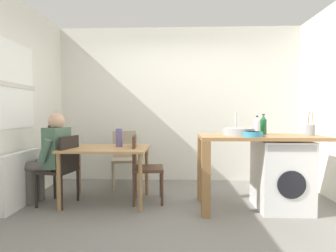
{
  "coord_description": "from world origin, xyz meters",
  "views": [
    {
      "loc": [
        -0.02,
        -2.96,
        1.19
      ],
      "look_at": [
        -0.14,
        0.45,
        1.03
      ],
      "focal_mm": 28.05,
      "sensor_mm": 36.0,
      "label": 1
    }
  ],
  "objects_px": {
    "seated_person": "(51,153)",
    "chair_spare_by_wall": "(124,155)",
    "washing_machine": "(281,175)",
    "chair_opposite": "(142,164)",
    "utensil_crock": "(310,130)",
    "dining_table": "(106,155)",
    "bottle_squat_brown": "(263,125)",
    "vase": "(119,138)",
    "bottle_tall_green": "(257,126)",
    "mixing_bowl": "(253,134)",
    "chair_person_seat": "(62,166)"
  },
  "relations": [
    {
      "from": "seated_person",
      "to": "chair_spare_by_wall",
      "type": "bearing_deg",
      "value": -31.45
    },
    {
      "from": "seated_person",
      "to": "washing_machine",
      "type": "xyz_separation_m",
      "value": [
        2.94,
        -0.08,
        -0.24
      ]
    },
    {
      "from": "chair_opposite",
      "to": "chair_spare_by_wall",
      "type": "distance_m",
      "value": 0.83
    },
    {
      "from": "utensil_crock",
      "to": "washing_machine",
      "type": "bearing_deg",
      "value": -171.9
    },
    {
      "from": "dining_table",
      "to": "chair_spare_by_wall",
      "type": "distance_m",
      "value": 0.79
    },
    {
      "from": "seated_person",
      "to": "bottle_squat_brown",
      "type": "height_order",
      "value": "seated_person"
    },
    {
      "from": "chair_spare_by_wall",
      "to": "vase",
      "type": "xyz_separation_m",
      "value": [
        0.07,
        -0.67,
        0.35
      ]
    },
    {
      "from": "vase",
      "to": "chair_opposite",
      "type": "bearing_deg",
      "value": -10.08
    },
    {
      "from": "dining_table",
      "to": "utensil_crock",
      "type": "xyz_separation_m",
      "value": [
        2.6,
        -0.11,
        0.35
      ]
    },
    {
      "from": "washing_machine",
      "to": "dining_table",
      "type": "bearing_deg",
      "value": 175.84
    },
    {
      "from": "dining_table",
      "to": "chair_spare_by_wall",
      "type": "height_order",
      "value": "chair_spare_by_wall"
    },
    {
      "from": "chair_opposite",
      "to": "bottle_tall_green",
      "type": "height_order",
      "value": "bottle_tall_green"
    },
    {
      "from": "chair_opposite",
      "to": "vase",
      "type": "bearing_deg",
      "value": -106.2
    },
    {
      "from": "washing_machine",
      "to": "vase",
      "type": "distance_m",
      "value": 2.14
    },
    {
      "from": "utensil_crock",
      "to": "bottle_squat_brown",
      "type": "bearing_deg",
      "value": 167.89
    },
    {
      "from": "seated_person",
      "to": "dining_table",
      "type": "bearing_deg",
      "value": -72.05
    },
    {
      "from": "washing_machine",
      "to": "mixing_bowl",
      "type": "xyz_separation_m",
      "value": [
        -0.41,
        -0.2,
        0.52
      ]
    },
    {
      "from": "seated_person",
      "to": "bottle_squat_brown",
      "type": "bearing_deg",
      "value": -76.94
    },
    {
      "from": "chair_person_seat",
      "to": "washing_machine",
      "type": "xyz_separation_m",
      "value": [
        2.78,
        -0.05,
        -0.08
      ]
    },
    {
      "from": "washing_machine",
      "to": "chair_opposite",
      "type": "bearing_deg",
      "value": 173.36
    },
    {
      "from": "dining_table",
      "to": "seated_person",
      "type": "height_order",
      "value": "seated_person"
    },
    {
      "from": "chair_opposite",
      "to": "mixing_bowl",
      "type": "distance_m",
      "value": 1.47
    },
    {
      "from": "dining_table",
      "to": "chair_opposite",
      "type": "height_order",
      "value": "chair_opposite"
    },
    {
      "from": "chair_spare_by_wall",
      "to": "chair_opposite",
      "type": "bearing_deg",
      "value": 105.75
    },
    {
      "from": "dining_table",
      "to": "mixing_bowl",
      "type": "height_order",
      "value": "mixing_bowl"
    },
    {
      "from": "utensil_crock",
      "to": "dining_table",
      "type": "bearing_deg",
      "value": 177.58
    },
    {
      "from": "bottle_tall_green",
      "to": "bottle_squat_brown",
      "type": "xyz_separation_m",
      "value": [
        0.11,
        0.08,
        0.01
      ]
    },
    {
      "from": "dining_table",
      "to": "washing_machine",
      "type": "xyz_separation_m",
      "value": [
        2.23,
        -0.16,
        -0.21
      ]
    },
    {
      "from": "washing_machine",
      "to": "mixing_bowl",
      "type": "height_order",
      "value": "mixing_bowl"
    },
    {
      "from": "chair_person_seat",
      "to": "vase",
      "type": "height_order",
      "value": "vase"
    },
    {
      "from": "chair_person_seat",
      "to": "vase",
      "type": "bearing_deg",
      "value": -61.68
    },
    {
      "from": "chair_person_seat",
      "to": "bottle_squat_brown",
      "type": "height_order",
      "value": "bottle_squat_brown"
    },
    {
      "from": "chair_spare_by_wall",
      "to": "washing_machine",
      "type": "height_order",
      "value": "chair_spare_by_wall"
    },
    {
      "from": "utensil_crock",
      "to": "chair_person_seat",
      "type": "bearing_deg",
      "value": -179.92
    },
    {
      "from": "seated_person",
      "to": "vase",
      "type": "xyz_separation_m",
      "value": [
        0.85,
        0.18,
        0.19
      ]
    },
    {
      "from": "washing_machine",
      "to": "mixing_bowl",
      "type": "relative_size",
      "value": 3.88
    },
    {
      "from": "chair_spare_by_wall",
      "to": "mixing_bowl",
      "type": "xyz_separation_m",
      "value": [
        1.74,
        -1.13,
        0.45
      ]
    },
    {
      "from": "chair_opposite",
      "to": "vase",
      "type": "xyz_separation_m",
      "value": [
        -0.33,
        0.06,
        0.35
      ]
    },
    {
      "from": "chair_opposite",
      "to": "mixing_bowl",
      "type": "bearing_deg",
      "value": 67.23
    },
    {
      "from": "dining_table",
      "to": "chair_person_seat",
      "type": "bearing_deg",
      "value": -168.18
    },
    {
      "from": "chair_person_seat",
      "to": "mixing_bowl",
      "type": "height_order",
      "value": "mixing_bowl"
    },
    {
      "from": "chair_opposite",
      "to": "washing_machine",
      "type": "relative_size",
      "value": 1.05
    },
    {
      "from": "bottle_squat_brown",
      "to": "chair_spare_by_wall",
      "type": "bearing_deg",
      "value": 158.8
    },
    {
      "from": "chair_opposite",
      "to": "utensil_crock",
      "type": "relative_size",
      "value": 3.0
    },
    {
      "from": "washing_machine",
      "to": "vase",
      "type": "xyz_separation_m",
      "value": [
        -2.08,
        0.26,
        0.43
      ]
    },
    {
      "from": "dining_table",
      "to": "bottle_squat_brown",
      "type": "bearing_deg",
      "value": 0.17
    },
    {
      "from": "mixing_bowl",
      "to": "utensil_crock",
      "type": "distance_m",
      "value": 0.82
    },
    {
      "from": "chair_person_seat",
      "to": "mixing_bowl",
      "type": "xyz_separation_m",
      "value": [
        2.37,
        -0.25,
        0.45
      ]
    },
    {
      "from": "dining_table",
      "to": "chair_person_seat",
      "type": "height_order",
      "value": "chair_person_seat"
    },
    {
      "from": "seated_person",
      "to": "bottle_squat_brown",
      "type": "relative_size",
      "value": 4.52
    }
  ]
}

